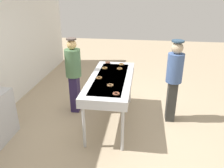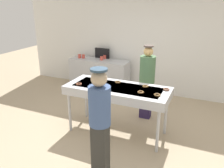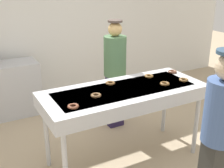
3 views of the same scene
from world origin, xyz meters
name	(u,v)px [view 2 (image 2 of 3)]	position (x,y,z in m)	size (l,w,h in m)	color
ground_plane	(117,132)	(0.00, 0.00, 0.00)	(16.00, 16.00, 0.00)	tan
back_wall	(153,34)	(0.00, 2.48, 1.67)	(8.00, 0.12, 3.35)	white
fryer_conveyor	(117,91)	(0.00, 0.00, 0.90)	(2.01, 0.82, 0.99)	#B7BABF
chocolate_donut_0	(97,84)	(-0.40, -0.05, 1.00)	(0.12, 0.12, 0.03)	brown
chocolate_donut_1	(79,84)	(-0.73, -0.20, 1.00)	(0.12, 0.12, 0.03)	brown
chocolate_donut_2	(141,92)	(0.50, -0.13, 1.00)	(0.12, 0.12, 0.03)	brown
chocolate_donut_3	(118,82)	(-0.08, 0.21, 1.00)	(0.12, 0.12, 0.03)	brown
chocolate_donut_4	(166,89)	(0.89, 0.20, 1.00)	(0.12, 0.12, 0.03)	brown
chocolate_donut_5	(145,86)	(0.50, 0.20, 1.00)	(0.12, 0.12, 0.03)	brown
chocolate_donut_6	(157,95)	(0.80, -0.13, 1.00)	(0.12, 0.12, 0.03)	brown
worker_baker	(147,78)	(0.34, 0.86, 0.94)	(0.33, 0.33, 1.67)	#291E47
customer_waiting	(100,119)	(0.24, -1.24, 0.96)	(0.32, 0.32, 1.71)	#2E2E2B
prep_counter	(99,75)	(-1.43, 2.03, 0.45)	(1.76, 0.54, 0.91)	#B7BABF
paper_cup_0	(105,57)	(-1.33, 2.22, 0.96)	(0.09, 0.09, 0.11)	#CC4C3F
paper_cup_1	(83,56)	(-1.95, 2.03, 0.96)	(0.09, 0.09, 0.11)	#CC4C3F
paper_cup_2	(102,58)	(-1.34, 2.03, 0.96)	(0.09, 0.09, 0.11)	#CC4C3F
paper_cup_3	(80,56)	(-2.07, 2.01, 0.96)	(0.09, 0.09, 0.11)	#CC4C3F
menu_display	(102,53)	(-1.43, 2.25, 1.06)	(0.46, 0.04, 0.30)	black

